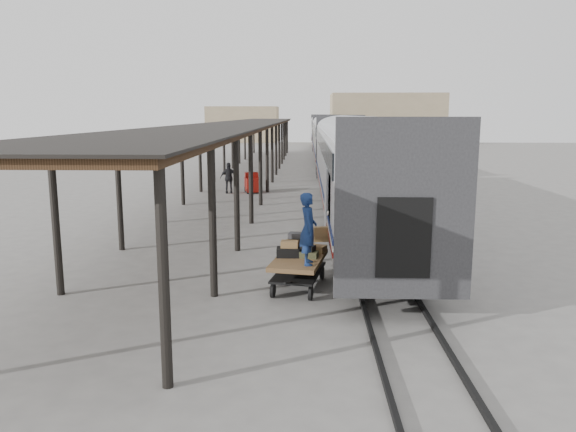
% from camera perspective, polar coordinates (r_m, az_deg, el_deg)
% --- Properties ---
extents(ground, '(160.00, 160.00, 0.00)m').
position_cam_1_polar(ground, '(16.79, -1.81, -6.02)').
color(ground, slate).
rests_on(ground, ground).
extents(train, '(3.45, 76.01, 4.01)m').
position_cam_1_polar(train, '(49.96, 4.41, 7.96)').
color(train, silver).
rests_on(train, ground).
extents(canopy, '(4.90, 64.30, 4.15)m').
position_cam_1_polar(canopy, '(40.33, -4.49, 9.27)').
color(canopy, '#422B19').
rests_on(canopy, ground).
extents(rails, '(1.54, 150.00, 0.12)m').
position_cam_1_polar(rails, '(50.34, 4.36, 4.97)').
color(rails, black).
rests_on(rails, ground).
extents(building_far, '(18.00, 10.00, 8.00)m').
position_cam_1_polar(building_far, '(94.97, 9.90, 9.73)').
color(building_far, tan).
rests_on(building_far, ground).
extents(building_left, '(12.00, 8.00, 6.00)m').
position_cam_1_polar(building_left, '(98.72, -4.57, 9.28)').
color(building_left, tan).
rests_on(building_left, ground).
extents(baggage_cart, '(1.66, 2.59, 0.86)m').
position_cam_1_polar(baggage_cart, '(15.40, 1.10, -5.02)').
color(baggage_cart, brown).
rests_on(baggage_cart, ground).
extents(suitcase_stack, '(1.42, 1.15, 0.58)m').
position_cam_1_polar(suitcase_stack, '(15.64, 0.99, -3.25)').
color(suitcase_stack, '#323234').
rests_on(suitcase_stack, baggage_cart).
extents(luggage_tug, '(1.12, 1.51, 1.19)m').
position_cam_1_polar(luggage_tug, '(34.32, -3.65, 3.31)').
color(luggage_tug, maroon).
rests_on(luggage_tug, ground).
extents(porter, '(0.48, 0.70, 1.89)m').
position_cam_1_polar(porter, '(14.50, 2.07, -1.30)').
color(porter, navy).
rests_on(porter, baggage_cart).
extents(pedestrian, '(1.14, 0.59, 1.86)m').
position_cam_1_polar(pedestrian, '(34.01, -6.01, 3.86)').
color(pedestrian, black).
rests_on(pedestrian, ground).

